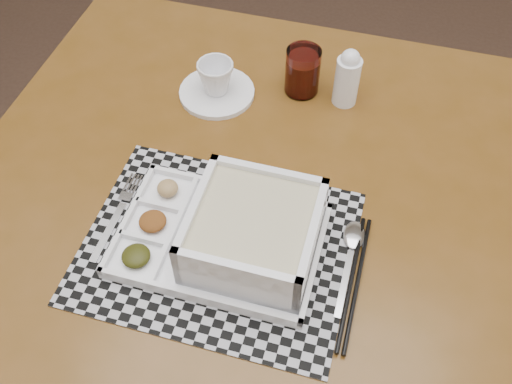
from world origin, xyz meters
TOP-DOWN VIEW (x-y plane):
  - dining_table at (0.28, 0.26)m, footprint 1.06×1.06m
  - placemat at (0.27, 0.14)m, footprint 0.45×0.36m
  - serving_tray at (0.31, 0.15)m, footprint 0.33×0.24m
  - fork at (0.09, 0.17)m, footprint 0.03×0.19m
  - spoon at (0.48, 0.19)m, footprint 0.04×0.18m
  - chopsticks at (0.49, 0.12)m, footprint 0.03×0.24m
  - saucer at (0.18, 0.49)m, footprint 0.15×0.15m
  - cup at (0.18, 0.49)m, footprint 0.09×0.09m
  - juice_glass at (0.34, 0.54)m, footprint 0.07×0.07m
  - creamer_bottle at (0.43, 0.52)m, footprint 0.05×0.05m

SIDE VIEW (x-z plane):
  - dining_table at x=0.28m, z-range 0.29..1.04m
  - placemat at x=0.27m, z-range 0.74..0.75m
  - fork at x=0.09m, z-range 0.75..0.75m
  - saucer at x=0.18m, z-range 0.74..0.75m
  - spoon at x=0.48m, z-range 0.74..0.75m
  - chopsticks at x=0.49m, z-range 0.75..0.75m
  - serving_tray at x=0.31m, z-range 0.73..0.83m
  - cup at x=0.18m, z-range 0.75..0.82m
  - juice_glass at x=0.34m, z-range 0.74..0.83m
  - creamer_bottle at x=0.43m, z-range 0.74..0.86m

